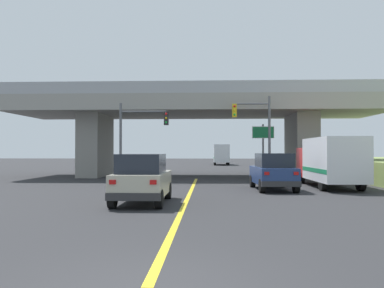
# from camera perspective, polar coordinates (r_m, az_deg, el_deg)

# --- Properties ---
(ground) EXTENTS (160.00, 160.00, 0.00)m
(ground) POSITION_cam_1_polar(r_m,az_deg,el_deg) (33.43, 0.78, -4.69)
(ground) COLOR #2B2B2D
(overpass_bridge) EXTENTS (30.12, 8.80, 7.31)m
(overpass_bridge) POSITION_cam_1_polar(r_m,az_deg,el_deg) (33.49, 0.78, 4.07)
(overpass_bridge) COLOR gray
(overpass_bridge) RESTS_ON ground
(lane_divider_stripe) EXTENTS (0.20, 24.42, 0.01)m
(lane_divider_stripe) POSITION_cam_1_polar(r_m,az_deg,el_deg) (18.57, -0.57, -7.62)
(lane_divider_stripe) COLOR yellow
(lane_divider_stripe) RESTS_ON ground
(suv_lead) EXTENTS (2.01, 4.32, 2.02)m
(suv_lead) POSITION_cam_1_polar(r_m,az_deg,el_deg) (16.39, -7.13, -4.96)
(suv_lead) COLOR #B7B29E
(suv_lead) RESTS_ON ground
(suv_crossing) EXTENTS (2.16, 4.44, 2.02)m
(suv_crossing) POSITION_cam_1_polar(r_m,az_deg,el_deg) (22.27, 11.55, -3.90)
(suv_crossing) COLOR navy
(suv_crossing) RESTS_ON ground
(box_truck) EXTENTS (2.33, 7.27, 2.90)m
(box_truck) POSITION_cam_1_polar(r_m,az_deg,el_deg) (24.70, 19.17, -2.33)
(box_truck) COLOR red
(box_truck) RESTS_ON ground
(traffic_signal_nearside) EXTENTS (2.72, 0.36, 6.04)m
(traffic_signal_nearside) POSITION_cam_1_polar(r_m,az_deg,el_deg) (28.56, 9.38, 2.46)
(traffic_signal_nearside) COLOR #56595E
(traffic_signal_nearside) RESTS_ON ground
(traffic_signal_farside) EXTENTS (3.48, 0.36, 5.53)m
(traffic_signal_farside) POSITION_cam_1_polar(r_m,az_deg,el_deg) (28.20, -7.88, 1.89)
(traffic_signal_farside) COLOR #56595E
(traffic_signal_farside) RESTS_ON ground
(highway_sign) EXTENTS (1.64, 0.17, 4.16)m
(highway_sign) POSITION_cam_1_polar(r_m,az_deg,el_deg) (30.24, 10.17, 0.73)
(highway_sign) COLOR #56595E
(highway_sign) RESTS_ON ground
(semi_truck_distant) EXTENTS (2.33, 6.82, 3.13)m
(semi_truck_distant) POSITION_cam_1_polar(r_m,az_deg,el_deg) (61.64, 4.22, -1.48)
(semi_truck_distant) COLOR navy
(semi_truck_distant) RESTS_ON ground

